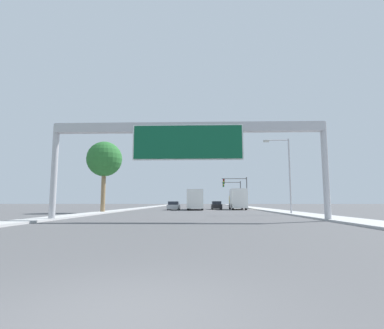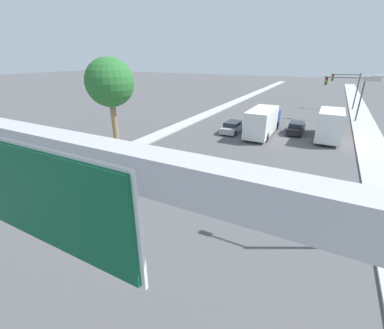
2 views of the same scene
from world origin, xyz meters
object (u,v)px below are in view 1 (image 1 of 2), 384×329
Objects in this scene: car_mid_left at (174,206)px; sign_gantry at (188,140)px; traffic_light_near_intersection at (239,187)px; palm_tree_background at (104,160)px; truck_box_primary at (238,199)px; street_lamp_right at (286,169)px; traffic_light_mid_block at (234,189)px; car_near_right at (216,206)px; truck_box_secondary at (196,200)px.

sign_gantry is at bearing -82.53° from car_mid_left.
palm_tree_background is (-19.56, -25.65, 2.19)m from traffic_light_near_intersection.
palm_tree_background is at bearing -127.33° from traffic_light_near_intersection.
sign_gantry is at bearing -103.69° from truck_box_primary.
traffic_light_near_intersection reaches higher than truck_box_primary.
street_lamp_right reaches higher than sign_gantry.
street_lamp_right reaches higher than traffic_light_mid_block.
palm_tree_background reaches higher than car_mid_left.
sign_gantry is at bearing -99.98° from traffic_light_mid_block.
traffic_light_near_intersection is at bearing 63.69° from car_near_right.
traffic_light_mid_block is at bearing 80.02° from sign_gantry.
car_near_right reaches higher than car_mid_left.
car_mid_left is 1.09× the size of car_near_right.
palm_tree_background is at bearing -119.05° from traffic_light_mid_block.
truck_box_primary is (3.50, -1.08, 1.06)m from car_near_right.
traffic_light_near_intersection is 32.33m from palm_tree_background.
palm_tree_background is (-14.48, -15.37, 5.83)m from car_near_right.
traffic_light_mid_block reaches higher than truck_box_primary.
truck_box_secondary is 24.69m from traffic_light_mid_block.
car_near_right is 12.04m from traffic_light_near_intersection.
truck_box_primary is (7.00, 28.73, -4.19)m from sign_gantry.
truck_box_secondary is 1.44× the size of traffic_light_mid_block.
truck_box_secondary is 15.74m from traffic_light_near_intersection.
palm_tree_background is (-10.98, 14.45, 0.59)m from sign_gantry.
car_mid_left is 3.67m from truck_box_secondary.
car_mid_left is at bearing 97.47° from sign_gantry.
car_near_right is 0.50× the size of palm_tree_background.
sign_gantry is at bearing -52.77° from palm_tree_background.
car_near_right is 0.49× the size of truck_box_secondary.
street_lamp_right is (1.40, -29.88, 0.52)m from traffic_light_near_intersection.
street_lamp_right reaches higher than car_mid_left.
traffic_light_near_intersection reaches higher than traffic_light_mid_block.
palm_tree_background is at bearing 127.23° from sign_gantry.
sign_gantry is 2.85× the size of truck_box_primary.
car_mid_left is 26.67m from traffic_light_mid_block.
truck_box_primary is at bearing 38.46° from palm_tree_background.
truck_box_primary is 0.80× the size of truck_box_secondary.
traffic_light_near_intersection is 29.92m from street_lamp_right.
car_near_right is 0.70× the size of traffic_light_mid_block.
car_mid_left is at bearing 58.62° from palm_tree_background.
traffic_light_near_intersection is at bearing 56.40° from truck_box_secondary.
street_lamp_right is at bearing -71.70° from car_near_right.
truck_box_secondary is at bearing -123.60° from traffic_light_near_intersection.
street_lamp_right is (9.98, 10.21, -1.08)m from sign_gantry.
car_near_right is 0.54× the size of street_lamp_right.
traffic_light_mid_block is at bearing 62.22° from car_mid_left.
truck_box_secondary is 1.10× the size of street_lamp_right.
truck_box_primary is at bearing 76.31° from sign_gantry.
sign_gantry is 4.32× the size of car_mid_left.
car_near_right is at bearing 36.97° from truck_box_secondary.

